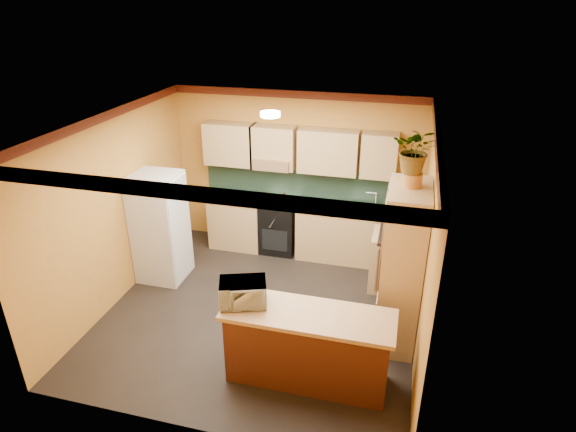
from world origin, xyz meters
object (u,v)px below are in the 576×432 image
object	(u,v)px
stove	(279,226)
breakfast_bar	(308,349)
pantry	(402,268)
microwave	(243,292)
base_cabinets_back	(315,231)
fridge	(160,227)

from	to	relation	value
stove	breakfast_bar	bearing A→B (deg)	-68.66
pantry	breakfast_bar	world-z (taller)	pantry
breakfast_bar	microwave	world-z (taller)	microwave
base_cabinets_back	pantry	world-z (taller)	pantry
fridge	microwave	distance (m)	2.53
base_cabinets_back	microwave	world-z (taller)	microwave
breakfast_bar	microwave	distance (m)	0.98
base_cabinets_back	fridge	distance (m)	2.53
stove	breakfast_bar	world-z (taller)	stove
base_cabinets_back	stove	world-z (taller)	stove
pantry	stove	bearing A→B (deg)	137.53
base_cabinets_back	breakfast_bar	bearing A→B (deg)	-80.01
base_cabinets_back	microwave	distance (m)	2.99
fridge	breakfast_bar	distance (m)	3.15
microwave	stove	bearing A→B (deg)	78.12
fridge	microwave	bearing A→B (deg)	-40.51
stove	pantry	xyz separation A→B (m)	(2.08, -1.90, 0.59)
breakfast_bar	microwave	xyz separation A→B (m)	(-0.75, 0.00, 0.63)
pantry	breakfast_bar	distance (m)	1.51
stove	microwave	xyz separation A→B (m)	(0.39, -2.91, 0.62)
pantry	base_cabinets_back	bearing A→B (deg)	127.38
fridge	stove	bearing A→B (deg)	40.06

